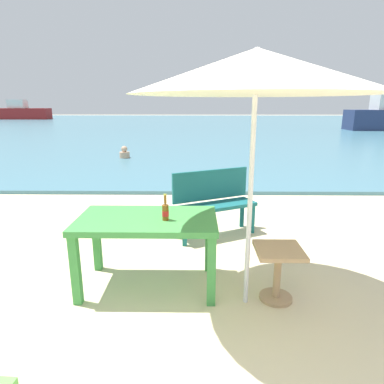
% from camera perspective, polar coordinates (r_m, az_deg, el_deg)
% --- Properties ---
extents(sea_water, '(120.00, 50.00, 0.08)m').
position_cam_1_polar(sea_water, '(31.77, 1.47, 11.70)').
color(sea_water, teal).
rests_on(sea_water, ground_plane).
extents(picnic_table_green, '(1.40, 0.80, 0.76)m').
position_cam_1_polar(picnic_table_green, '(3.38, -7.75, -6.17)').
color(picnic_table_green, '#3D8C42').
rests_on(picnic_table_green, ground_plane).
extents(beer_bottle_amber, '(0.07, 0.07, 0.26)m').
position_cam_1_polar(beer_bottle_amber, '(3.22, -4.64, -3.30)').
color(beer_bottle_amber, brown).
rests_on(beer_bottle_amber, picnic_table_green).
extents(patio_umbrella, '(2.10, 2.10, 2.30)m').
position_cam_1_polar(patio_umbrella, '(2.87, 11.10, 19.81)').
color(patio_umbrella, silver).
rests_on(patio_umbrella, ground_plane).
extents(side_table_wood, '(0.44, 0.44, 0.54)m').
position_cam_1_polar(side_table_wood, '(3.34, 14.69, -12.39)').
color(side_table_wood, tan).
rests_on(side_table_wood, ground_plane).
extents(bench_teal_center, '(1.24, 0.85, 0.95)m').
position_cam_1_polar(bench_teal_center, '(4.75, 3.75, -1.18)').
color(bench_teal_center, '#196066').
rests_on(bench_teal_center, ground_plane).
extents(swimmer_person, '(0.34, 0.34, 0.41)m').
position_cam_1_polar(swimmer_person, '(11.56, -11.65, 6.62)').
color(swimmer_person, tan).
rests_on(swimmer_person, sea_water).
extents(boat_barge, '(6.41, 1.75, 2.33)m').
position_cam_1_polar(boat_barge, '(46.54, -27.37, 12.21)').
color(boat_barge, maroon).
rests_on(boat_barge, sea_water).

